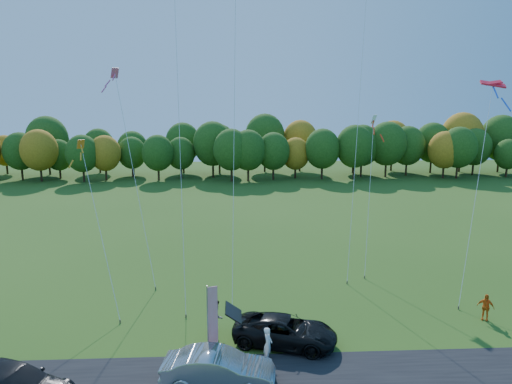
{
  "coord_description": "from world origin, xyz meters",
  "views": [
    {
      "loc": [
        -1.4,
        -21.99,
        12.32
      ],
      "look_at": [
        0.0,
        6.0,
        7.0
      ],
      "focal_mm": 32.0,
      "sensor_mm": 36.0,
      "label": 1
    }
  ],
  "objects_px": {
    "black_suv": "(285,331)",
    "feather_flag": "(212,316)",
    "silver_sedan": "(219,370)",
    "person_east": "(486,307)"
  },
  "relations": [
    {
      "from": "black_suv",
      "to": "feather_flag",
      "type": "relative_size",
      "value": 1.34
    },
    {
      "from": "black_suv",
      "to": "feather_flag",
      "type": "xyz_separation_m",
      "value": [
        -3.73,
        -1.63,
        1.72
      ]
    },
    {
      "from": "black_suv",
      "to": "silver_sedan",
      "type": "relative_size",
      "value": 1.08
    },
    {
      "from": "feather_flag",
      "to": "person_east",
      "type": "bearing_deg",
      "value": 13.62
    },
    {
      "from": "silver_sedan",
      "to": "feather_flag",
      "type": "relative_size",
      "value": 1.24
    },
    {
      "from": "black_suv",
      "to": "feather_flag",
      "type": "distance_m",
      "value": 4.42
    },
    {
      "from": "black_suv",
      "to": "person_east",
      "type": "xyz_separation_m",
      "value": [
        11.96,
        2.18,
        0.04
      ]
    },
    {
      "from": "silver_sedan",
      "to": "person_east",
      "type": "distance_m",
      "value": 16.35
    },
    {
      "from": "silver_sedan",
      "to": "person_east",
      "type": "relative_size",
      "value": 3.17
    },
    {
      "from": "silver_sedan",
      "to": "person_east",
      "type": "bearing_deg",
      "value": -62.9
    }
  ]
}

